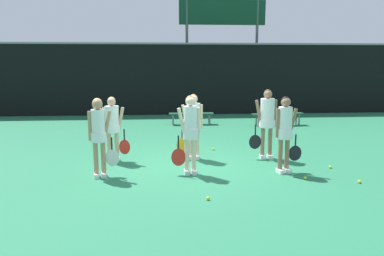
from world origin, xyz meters
TOP-DOWN VIEW (x-y plane):
  - ground_plane at (0.00, 0.00)m, footprint 140.00×140.00m
  - fence_windscreen at (0.00, 8.78)m, footprint 60.00×0.08m
  - scoreboard at (2.28, 10.14)m, footprint 4.23×0.15m
  - bench_courtside at (3.75, 5.42)m, footprint 2.05×0.59m
  - bench_far at (0.44, 5.94)m, footprint 1.75×0.37m
  - player_0 at (-2.01, -0.69)m, footprint 0.61×0.34m
  - player_1 at (-0.08, -0.61)m, footprint 0.63×0.33m
  - player_2 at (2.00, -0.67)m, footprint 0.63×0.35m
  - player_3 at (-1.90, 0.61)m, footprint 0.66×0.39m
  - player_4 at (0.09, 0.69)m, footprint 0.67×0.38m
  - player_5 at (1.95, 0.59)m, footprint 0.70×0.41m
  - tennis_ball_0 at (3.19, -0.45)m, footprint 0.07×0.07m
  - tennis_ball_1 at (2.30, -1.21)m, footprint 0.07×0.07m
  - tennis_ball_2 at (3.31, -1.54)m, footprint 0.07×0.07m
  - tennis_ball_3 at (0.12, -2.23)m, footprint 0.07×0.07m
  - tennis_ball_4 at (0.72, 1.55)m, footprint 0.07×0.07m

SIDE VIEW (x-z plane):
  - ground_plane at x=0.00m, z-range 0.00..0.00m
  - tennis_ball_0 at x=3.19m, z-range 0.00..0.07m
  - tennis_ball_1 at x=2.30m, z-range 0.00..0.07m
  - tennis_ball_3 at x=0.12m, z-range 0.00..0.07m
  - tennis_ball_4 at x=0.72m, z-range 0.00..0.07m
  - tennis_ball_2 at x=3.31m, z-range 0.00..0.07m
  - bench_far at x=0.44m, z-range 0.16..0.61m
  - bench_courtside at x=3.75m, z-range 0.18..0.65m
  - player_3 at x=-1.90m, z-range 0.14..1.74m
  - player_4 at x=0.09m, z-range 0.15..1.79m
  - player_0 at x=-2.01m, z-range 0.15..1.84m
  - player_2 at x=2.00m, z-range 0.15..1.85m
  - player_1 at x=-0.08m, z-range 0.15..1.87m
  - player_5 at x=1.95m, z-range 0.17..1.93m
  - fence_windscreen at x=0.00m, z-range 0.01..3.30m
  - scoreboard at x=2.28m, z-range 1.65..7.34m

